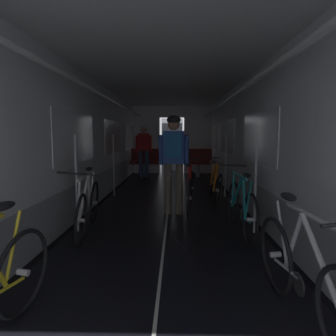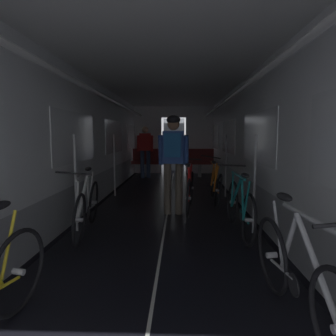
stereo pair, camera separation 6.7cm
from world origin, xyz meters
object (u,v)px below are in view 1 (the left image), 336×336
object	(u,v)px
bicycle_silver	(304,275)
bicycle_white	(88,207)
bicycle_red_in_aisle	(190,190)
person_cyclist_aisle	(174,154)
bench_seat_far_right	(198,160)
bicycle_orange	(215,184)
bench_seat_far_left	(145,160)
bicycle_teal	(241,206)
person_standing_near_bench	(144,148)

from	to	relation	value
bicycle_silver	bicycle_white	world-z (taller)	bicycle_white
bicycle_red_in_aisle	person_cyclist_aisle	bearing A→B (deg)	-138.74
bench_seat_far_right	bicycle_orange	distance (m)	3.97
bicycle_white	person_cyclist_aisle	world-z (taller)	person_cyclist_aisle
bicycle_white	person_cyclist_aisle	xyz separation A→B (m)	(1.20, 1.09, 0.69)
bicycle_silver	bicycle_orange	world-z (taller)	bicycle_orange
bicycle_red_in_aisle	bench_seat_far_left	bearing A→B (deg)	105.62
bench_seat_far_right	bicycle_teal	distance (m)	6.00
bicycle_white	bicycle_red_in_aisle	world-z (taller)	bicycle_white
bicycle_teal	bicycle_red_in_aisle	size ratio (longest dim) A/B	1.00
bench_seat_far_left	person_standing_near_bench	xyz separation A→B (m)	(0.00, -0.38, 0.41)
bench_seat_far_left	person_cyclist_aisle	xyz separation A→B (m)	(1.01, -4.98, 0.50)
bicycle_silver	bicycle_red_in_aisle	distance (m)	3.47
bicycle_teal	person_standing_near_bench	world-z (taller)	person_standing_near_bench
person_cyclist_aisle	bicycle_orange	bearing A→B (deg)	49.33
bench_seat_far_right	bicycle_white	xyz separation A→B (m)	(-1.98, -6.06, -0.18)
person_cyclist_aisle	person_standing_near_bench	bearing A→B (deg)	102.38
bicycle_silver	bicycle_white	size ratio (longest dim) A/B	1.00
bicycle_orange	person_cyclist_aisle	distance (m)	1.50
bicycle_red_in_aisle	bicycle_teal	bearing A→B (deg)	-63.12
bicycle_silver	person_cyclist_aisle	distance (m)	3.35
bench_seat_far_right	person_standing_near_bench	bearing A→B (deg)	-168.17
bench_seat_far_left	bicycle_orange	world-z (taller)	bicycle_orange
person_cyclist_aisle	person_standing_near_bench	size ratio (longest dim) A/B	1.03
bicycle_silver	person_standing_near_bench	bearing A→B (deg)	104.24
person_cyclist_aisle	bicycle_red_in_aisle	size ratio (longest dim) A/B	1.02
bench_seat_far_right	bicycle_silver	distance (m)	8.12
bench_seat_far_left	bicycle_red_in_aisle	bearing A→B (deg)	-74.38
person_standing_near_bench	person_cyclist_aisle	bearing A→B (deg)	-77.62
person_standing_near_bench	bicycle_teal	bearing A→B (deg)	-70.71
bench_seat_far_left	bicycle_teal	size ratio (longest dim) A/B	0.58
person_cyclist_aisle	bicycle_red_in_aisle	distance (m)	0.80
person_cyclist_aisle	person_standing_near_bench	distance (m)	4.71
bench_seat_far_right	bicycle_white	size ratio (longest dim) A/B	0.58
person_standing_near_bench	bench_seat_far_right	bearing A→B (deg)	11.83
bicycle_teal	person_cyclist_aisle	xyz separation A→B (m)	(-0.96, 1.02, 0.69)
bench_seat_far_left	bicycle_red_in_aisle	world-z (taller)	bench_seat_far_left
bicycle_silver	bicycle_teal	bearing A→B (deg)	89.91
bicycle_white	bench_seat_far_right	bearing A→B (deg)	71.88
bicycle_white	person_cyclist_aisle	distance (m)	1.76
bench_seat_far_left	bicycle_teal	xyz separation A→B (m)	(1.97, -6.00, -0.18)
bicycle_orange	person_cyclist_aisle	bearing A→B (deg)	-130.67
bench_seat_far_left	bicycle_white	bearing A→B (deg)	-91.74
bench_seat_far_left	bench_seat_far_right	distance (m)	1.80
bicycle_orange	bicycle_red_in_aisle	size ratio (longest dim) A/B	1.00
bicycle_white	person_standing_near_bench	xyz separation A→B (m)	(0.19, 5.69, 0.59)
bench_seat_far_left	bicycle_silver	world-z (taller)	bench_seat_far_left
bicycle_orange	person_standing_near_bench	distance (m)	4.10
bench_seat_far_right	bicycle_white	bearing A→B (deg)	-108.12
bicycle_white	person_cyclist_aisle	bearing A→B (deg)	42.25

